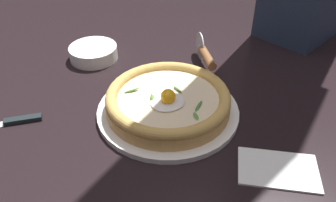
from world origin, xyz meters
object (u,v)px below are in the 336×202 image
Objects in this scene: side_bowl at (93,53)px; folded_napkin at (278,169)px; table_knife at (5,123)px; pizza_cutter at (205,54)px; pizza at (168,100)px.

folded_napkin is (0.15, -0.54, -0.01)m from side_bowl.
folded_napkin is (0.41, -0.37, 0.00)m from table_knife.
side_bowl is 0.89× the size of pizza_cutter.
pizza_cutter is 1.02× the size of folded_napkin.
pizza_cutter is at bearing -0.57° from table_knife.
pizza_cutter is 0.37m from folded_napkin.
folded_napkin is at bearing -42.04° from table_knife.
pizza reaches higher than pizza_cutter.
side_bowl is 0.56m from folded_napkin.
side_bowl is (-0.06, 0.30, -0.02)m from pizza.
table_knife is 1.47× the size of folded_napkin.
table_knife is at bearing 179.43° from pizza_cutter.
side_bowl is at bearing 34.43° from table_knife.
folded_napkin is (0.09, -0.24, -0.03)m from pizza.
folded_napkin is at bearing -68.37° from pizza.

